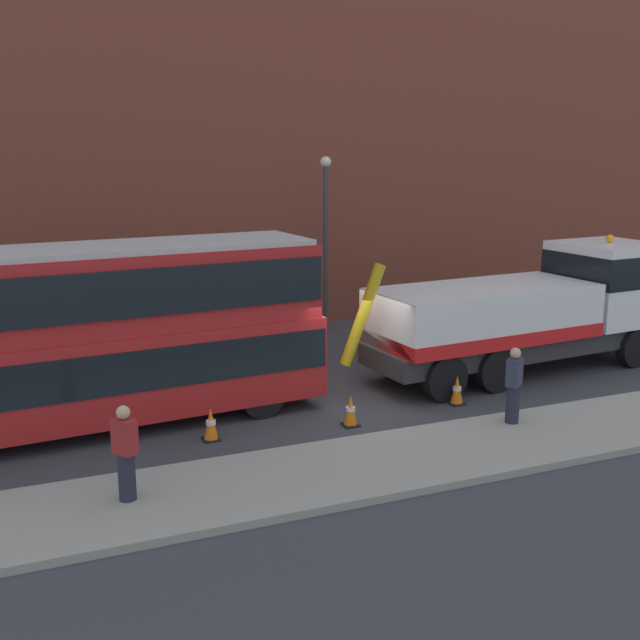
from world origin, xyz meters
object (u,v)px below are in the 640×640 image
object	(u,v)px
traffic_cone_near_bus	(211,425)
traffic_cone_midway	(351,411)
street_lamp	(326,230)
recovery_tow_truck	(534,308)
pedestrian_bystander	(514,386)
pedestrian_onlooker	(126,454)
double_decker_bus	(74,332)
traffic_cone_near_truck	(457,391)

from	to	relation	value
traffic_cone_near_bus	traffic_cone_midway	world-z (taller)	same
street_lamp	traffic_cone_near_bus	bearing A→B (deg)	-127.13
recovery_tow_truck	pedestrian_bystander	world-z (taller)	recovery_tow_truck
recovery_tow_truck	pedestrian_onlooker	bearing A→B (deg)	-164.81
double_decker_bus	traffic_cone_midway	bearing A→B (deg)	-24.68
pedestrian_onlooker	street_lamp	distance (m)	13.58
recovery_tow_truck	pedestrian_bystander	size ratio (longest dim) A/B	5.98
traffic_cone_midway	traffic_cone_near_truck	size ratio (longest dim) A/B	1.00
pedestrian_bystander	traffic_cone_near_truck	bearing A→B (deg)	-28.53
street_lamp	pedestrian_onlooker	bearing A→B (deg)	-127.92
pedestrian_bystander	traffic_cone_near_bus	xyz separation A→B (m)	(-6.34, 1.92, -0.64)
traffic_cone_near_bus	traffic_cone_near_truck	distance (m)	6.13
pedestrian_onlooker	traffic_cone_midway	distance (m)	5.72
pedestrian_bystander	traffic_cone_near_bus	distance (m)	6.65
pedestrian_bystander	street_lamp	xyz separation A→B (m)	(-0.27, 9.93, 2.49)
recovery_tow_truck	traffic_cone_near_bus	world-z (taller)	recovery_tow_truck
pedestrian_onlooker	traffic_cone_near_truck	xyz separation A→B (m)	(8.27, 2.51, -0.64)
recovery_tow_truck	pedestrian_onlooker	size ratio (longest dim) A/B	5.98
recovery_tow_truck	double_decker_bus	distance (m)	12.18
double_decker_bus	traffic_cone_near_bus	bearing A→B (deg)	-38.63
recovery_tow_truck	traffic_cone_near_bus	size ratio (longest dim) A/B	14.20
pedestrian_onlooker	pedestrian_bystander	world-z (taller)	same
recovery_tow_truck	traffic_cone_near_bus	bearing A→B (deg)	-174.47
double_decker_bus	traffic_cone_midway	distance (m)	6.28
street_lamp	pedestrian_bystander	bearing A→B (deg)	-88.44
double_decker_bus	traffic_cone_midway	world-z (taller)	double_decker_bus
pedestrian_bystander	street_lamp	world-z (taller)	street_lamp
traffic_cone_near_bus	traffic_cone_near_truck	world-z (taller)	same
double_decker_bus	pedestrian_onlooker	bearing A→B (deg)	-89.65
recovery_tow_truck	traffic_cone_near_truck	distance (m)	4.18
traffic_cone_midway	traffic_cone_near_truck	distance (m)	3.04
recovery_tow_truck	traffic_cone_midway	xyz separation A→B (m)	(-6.55, -2.09, -1.42)
traffic_cone_midway	street_lamp	size ratio (longest dim) A/B	0.12
street_lamp	traffic_cone_midway	bearing A→B (deg)	-109.42
traffic_cone_midway	pedestrian_bystander	bearing A→B (deg)	-25.75
pedestrian_onlooker	street_lamp	size ratio (longest dim) A/B	0.29
pedestrian_onlooker	pedestrian_bystander	size ratio (longest dim) A/B	1.00
pedestrian_bystander	traffic_cone_near_bus	size ratio (longest dim) A/B	2.38
pedestrian_bystander	traffic_cone_midway	bearing A→B (deg)	29.50
traffic_cone_midway	street_lamp	bearing A→B (deg)	70.58
traffic_cone_midway	traffic_cone_near_bus	bearing A→B (deg)	173.39
recovery_tow_truck	double_decker_bus	xyz separation A→B (m)	(-12.17, -0.04, 0.47)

